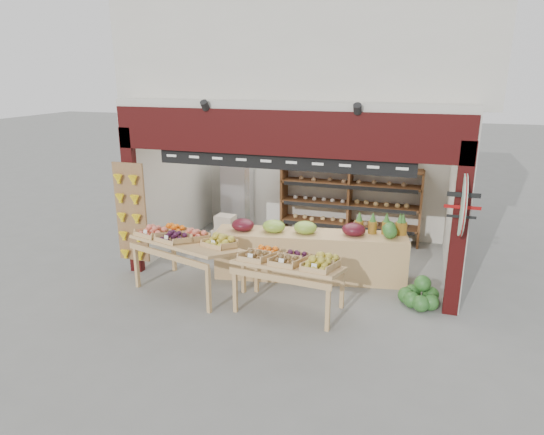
{
  "coord_description": "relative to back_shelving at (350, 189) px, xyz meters",
  "views": [
    {
      "loc": [
        2.19,
        -8.28,
        3.56
      ],
      "look_at": [
        -0.39,
        -0.2,
        1.0
      ],
      "focal_mm": 32.0,
      "sensor_mm": 36.0,
      "label": 1
    }
  ],
  "objects": [
    {
      "name": "mid_counter",
      "position": [
        -0.32,
        -2.34,
        -0.66
      ],
      "size": [
        3.42,
        1.22,
        1.06
      ],
      "color": "tan",
      "rests_on": "ground"
    },
    {
      "name": "display_table_left",
      "position": [
        -2.24,
        -3.4,
        -0.26
      ],
      "size": [
        1.96,
        1.44,
        1.1
      ],
      "color": "tan",
      "rests_on": "ground"
    },
    {
      "name": "refrigerator",
      "position": [
        -2.53,
        -0.2,
        -0.29
      ],
      "size": [
        0.76,
        0.76,
        1.66
      ],
      "primitive_type": "cube",
      "rotation": [
        0.0,
        0.0,
        0.19
      ],
      "color": "#B5B6BC",
      "rests_on": "ground"
    },
    {
      "name": "cardboard_stack",
      "position": [
        -2.19,
        -1.26,
        -0.88
      ],
      "size": [
        0.98,
        0.72,
        0.68
      ],
      "color": "beige",
      "rests_on": "ground"
    },
    {
      "name": "banana_board",
      "position": [
        -3.43,
        -3.13,
        -0.01
      ],
      "size": [
        0.6,
        0.15,
        1.8
      ],
      "color": "olive",
      "rests_on": "ground"
    },
    {
      "name": "display_table_right",
      "position": [
        -0.33,
        -3.65,
        -0.33
      ],
      "size": [
        1.67,
        1.03,
        1.02
      ],
      "color": "tan",
      "rests_on": "ground"
    },
    {
      "name": "back_shelving",
      "position": [
        0.0,
        0.0,
        0.0
      ],
      "size": [
        3.03,
        0.5,
        1.87
      ],
      "color": "brown",
      "rests_on": "ground"
    },
    {
      "name": "watermelon_pile",
      "position": [
        1.59,
        -2.89,
        -0.96
      ],
      "size": [
        0.64,
        0.64,
        0.5
      ],
      "color": "#184919",
      "rests_on": "ground"
    },
    {
      "name": "shop_structure",
      "position": [
        -0.7,
        -0.34,
        2.8
      ],
      "size": [
        6.36,
        5.12,
        5.4
      ],
      "color": "beige",
      "rests_on": "ground"
    },
    {
      "name": "gift_sign",
      "position": [
        2.05,
        -3.1,
        0.63
      ],
      "size": [
        0.04,
        0.93,
        0.92
      ],
      "color": "#AFDCC1",
      "rests_on": "ground"
    },
    {
      "name": "ground",
      "position": [
        -0.7,
        -1.95,
        -1.12
      ],
      "size": [
        60.0,
        60.0,
        0.0
      ],
      "primitive_type": "plane",
      "color": "slate",
      "rests_on": "ground"
    }
  ]
}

